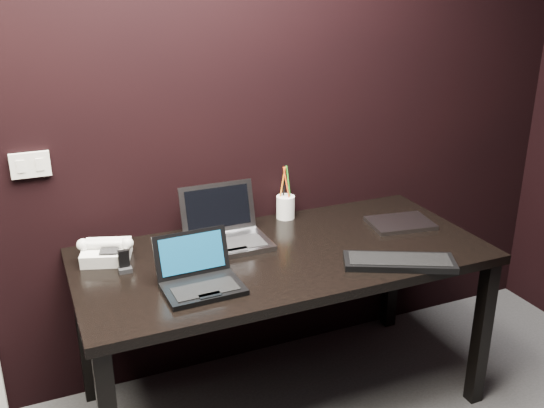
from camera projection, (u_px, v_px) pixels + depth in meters
name	position (u px, v px, depth m)	size (l,w,h in m)	color
wall_back	(180.00, 106.00, 2.55)	(4.00, 4.00, 0.00)	black
wall_switch	(30.00, 165.00, 2.38)	(0.15, 0.02, 0.10)	silver
desk	(283.00, 269.00, 2.55)	(1.70, 0.80, 0.74)	black
netbook	(200.00, 278.00, 2.22)	(0.29, 0.26, 0.18)	black
silver_laptop	(226.00, 234.00, 2.59)	(0.33, 0.30, 0.23)	gray
ext_keyboard	(399.00, 262.00, 2.40)	(0.46, 0.33, 0.03)	black
closed_laptop	(400.00, 223.00, 2.79)	(0.31, 0.24, 0.02)	#9C9CA1
desk_phone	(106.00, 251.00, 2.43)	(0.23, 0.22, 0.11)	white
mobile_phone	(124.00, 264.00, 2.34)	(0.05, 0.04, 0.09)	black
pen_cup	(286.00, 206.00, 2.85)	(0.11, 0.11, 0.26)	white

